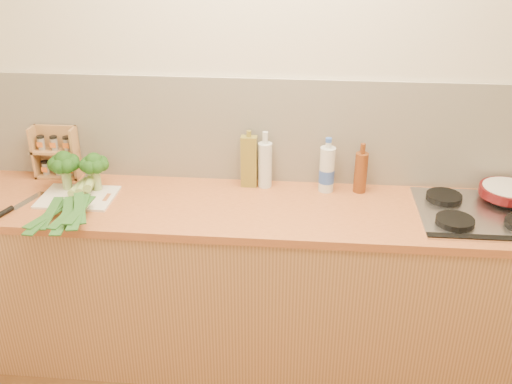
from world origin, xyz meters
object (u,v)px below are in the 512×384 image
(gas_hob, at_px, (482,212))
(spice_rack, at_px, (57,155))
(chefs_knife, at_px, (8,211))
(chopping_board, at_px, (78,197))
(skillet, at_px, (508,191))

(gas_hob, relative_size, spice_rack, 2.10)
(spice_rack, bearing_deg, gas_hob, -6.65)
(gas_hob, bearing_deg, chefs_knife, -175.46)
(chopping_board, xyz_separation_m, skillet, (2.08, 0.14, 0.06))
(gas_hob, distance_m, skillet, 0.21)
(gas_hob, bearing_deg, chopping_board, -179.99)
(gas_hob, xyz_separation_m, chopping_board, (-1.93, -0.00, -0.01))
(chefs_knife, bearing_deg, spice_rack, 97.29)
(gas_hob, bearing_deg, skillet, 43.49)
(skillet, relative_size, spice_rack, 1.36)
(skillet, distance_m, spice_rack, 2.27)
(chefs_knife, bearing_deg, gas_hob, 22.44)
(chopping_board, xyz_separation_m, spice_rack, (-0.19, 0.25, 0.11))
(gas_hob, xyz_separation_m, spice_rack, (-2.12, 0.25, 0.11))
(chopping_board, height_order, chefs_knife, chefs_knife)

